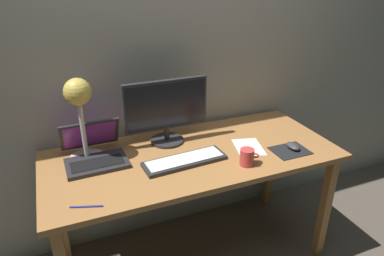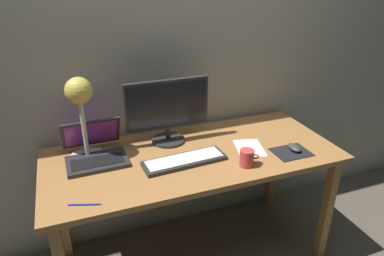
% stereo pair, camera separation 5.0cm
% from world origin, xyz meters
% --- Properties ---
extents(ground_plane, '(4.80, 4.80, 0.00)m').
position_xyz_m(ground_plane, '(0.00, 0.00, 0.00)').
color(ground_plane, brown).
rests_on(ground_plane, ground).
extents(back_wall, '(4.80, 0.06, 2.60)m').
position_xyz_m(back_wall, '(0.00, 0.40, 1.30)').
color(back_wall, '#9E998E').
rests_on(back_wall, ground).
extents(desk, '(1.60, 0.70, 0.74)m').
position_xyz_m(desk, '(0.00, 0.00, 0.66)').
color(desk, '#A8703D').
rests_on(desk, ground).
extents(monitor, '(0.48, 0.19, 0.37)m').
position_xyz_m(monitor, '(-0.08, 0.19, 0.94)').
color(monitor, '#28282B').
rests_on(monitor, desk).
extents(keyboard_main, '(0.45, 0.17, 0.03)m').
position_xyz_m(keyboard_main, '(-0.08, -0.08, 0.75)').
color(keyboard_main, '#28282B').
rests_on(keyboard_main, desk).
extents(laptop, '(0.32, 0.32, 0.20)m').
position_xyz_m(laptop, '(-0.51, 0.15, 0.80)').
color(laptop, '#28282B').
rests_on(laptop, desk).
extents(desk_lamp, '(0.18, 0.18, 0.44)m').
position_xyz_m(desk_lamp, '(-0.54, 0.16, 1.05)').
color(desk_lamp, beige).
rests_on(desk_lamp, desk).
extents(mousepad, '(0.20, 0.16, 0.00)m').
position_xyz_m(mousepad, '(0.51, -0.18, 0.74)').
color(mousepad, black).
rests_on(mousepad, desk).
extents(mouse, '(0.06, 0.10, 0.03)m').
position_xyz_m(mouse, '(0.54, -0.17, 0.76)').
color(mouse, '#38383A').
rests_on(mouse, mousepad).
extents(coffee_mug, '(0.11, 0.07, 0.09)m').
position_xyz_m(coffee_mug, '(0.21, -0.22, 0.78)').
color(coffee_mug, '#CC3F3F').
rests_on(coffee_mug, desk).
extents(paper_sheet_near_mouse, '(0.19, 0.24, 0.00)m').
position_xyz_m(paper_sheet_near_mouse, '(0.32, -0.06, 0.74)').
color(paper_sheet_near_mouse, white).
rests_on(paper_sheet_near_mouse, desk).
extents(pen, '(0.14, 0.05, 0.01)m').
position_xyz_m(pen, '(-0.60, -0.26, 0.74)').
color(pen, '#2633A5').
rests_on(pen, desk).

